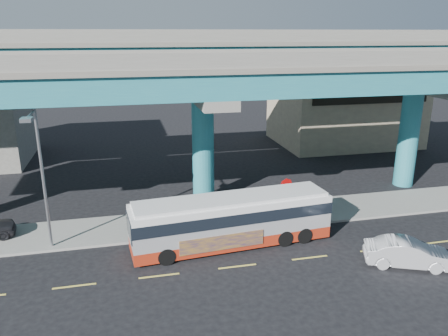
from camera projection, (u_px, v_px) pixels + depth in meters
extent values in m
plane|color=black|center=(236.00, 264.00, 22.70)|extent=(120.00, 120.00, 0.00)
cube|color=gray|center=(214.00, 220.00, 27.79)|extent=(70.00, 4.00, 0.15)
cube|color=#D8C64C|center=(74.00, 286.00, 20.68)|extent=(2.00, 0.12, 0.01)
cube|color=#D8C64C|center=(159.00, 276.00, 21.55)|extent=(2.00, 0.12, 0.01)
cube|color=#D8C64C|center=(237.00, 266.00, 22.42)|extent=(2.00, 0.12, 0.01)
cube|color=#D8C64C|center=(310.00, 258.00, 23.29)|extent=(2.00, 0.12, 0.01)
cube|color=#D8C64C|center=(377.00, 250.00, 24.16)|extent=(2.00, 0.12, 0.01)
cube|color=#D8C64C|center=(439.00, 242.00, 25.03)|extent=(2.00, 0.12, 0.01)
cylinder|color=#216A7F|center=(203.00, 151.00, 29.97)|extent=(1.50, 1.50, 7.40)
cube|color=gray|center=(202.00, 93.00, 28.78)|extent=(2.00, 12.00, 0.60)
cube|color=gray|center=(193.00, 74.00, 31.77)|extent=(1.80, 5.00, 1.20)
cylinder|color=#216A7F|center=(408.00, 139.00, 33.45)|extent=(1.50, 1.50, 7.40)
cube|color=gray|center=(415.00, 86.00, 32.27)|extent=(2.00, 12.00, 0.60)
cube|color=gray|center=(389.00, 70.00, 35.25)|extent=(1.80, 5.00, 1.20)
cube|color=#216A7F|center=(213.00, 83.00, 25.23)|extent=(52.00, 5.00, 1.40)
cube|color=gray|center=(213.00, 68.00, 24.98)|extent=(52.00, 5.40, 0.30)
cube|color=gray|center=(223.00, 61.00, 22.49)|extent=(52.00, 0.25, 0.80)
cube|color=gray|center=(205.00, 56.00, 27.14)|extent=(52.00, 0.25, 0.80)
cube|color=#216A7F|center=(193.00, 56.00, 31.39)|extent=(52.00, 5.00, 1.40)
cube|color=gray|center=(193.00, 44.00, 31.13)|extent=(52.00, 5.40, 0.30)
cube|color=gray|center=(199.00, 36.00, 28.65)|extent=(52.00, 0.25, 0.80)
cube|color=gray|center=(187.00, 35.00, 33.30)|extent=(52.00, 0.25, 0.80)
cube|color=tan|center=(344.00, 110.00, 46.97)|extent=(14.00, 10.00, 7.00)
cube|color=black|center=(371.00, 97.00, 41.60)|extent=(12.00, 0.25, 1.20)
cube|color=#9F2713|center=(232.00, 236.00, 24.59)|extent=(11.34, 3.31, 0.65)
cube|color=#AAAAAF|center=(232.00, 220.00, 24.29)|extent=(11.34, 3.31, 1.40)
cube|color=black|center=(232.00, 212.00, 24.15)|extent=(11.40, 3.37, 0.65)
cube|color=silver|center=(232.00, 203.00, 24.00)|extent=(11.34, 3.31, 0.37)
cube|color=silver|center=(232.00, 199.00, 23.91)|extent=(10.92, 3.03, 0.19)
cube|color=black|center=(321.00, 203.00, 25.85)|extent=(0.24, 2.12, 1.12)
cube|color=black|center=(129.00, 228.00, 22.53)|extent=(0.24, 2.12, 1.12)
cube|color=#1B124F|center=(222.00, 243.00, 23.11)|extent=(4.65, 0.44, 0.84)
cylinder|color=black|center=(167.00, 256.00, 22.48)|extent=(0.95, 0.36, 0.93)
cylinder|color=black|center=(159.00, 239.00, 24.42)|extent=(0.95, 0.36, 0.93)
cylinder|color=black|center=(285.00, 238.00, 24.46)|extent=(0.95, 0.36, 0.93)
cylinder|color=black|center=(269.00, 223.00, 26.40)|extent=(0.95, 0.36, 0.93)
cylinder|color=black|center=(304.00, 235.00, 24.82)|extent=(0.95, 0.36, 0.93)
cylinder|color=black|center=(288.00, 221.00, 26.76)|extent=(0.95, 0.36, 0.93)
imported|color=#B0B0B5|center=(408.00, 253.00, 22.33)|extent=(4.57, 5.37, 1.42)
cylinder|color=gray|center=(43.00, 180.00, 23.14)|extent=(0.16, 0.16, 7.77)
cylinder|color=gray|center=(31.00, 115.00, 21.08)|extent=(0.12, 2.10, 0.12)
cube|color=gray|center=(27.00, 120.00, 20.11)|extent=(0.50, 0.70, 0.18)
cylinder|color=gray|center=(285.00, 203.00, 27.12)|extent=(0.06, 0.06, 2.46)
cylinder|color=#B20A0A|center=(286.00, 185.00, 26.75)|extent=(0.84, 0.18, 0.85)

